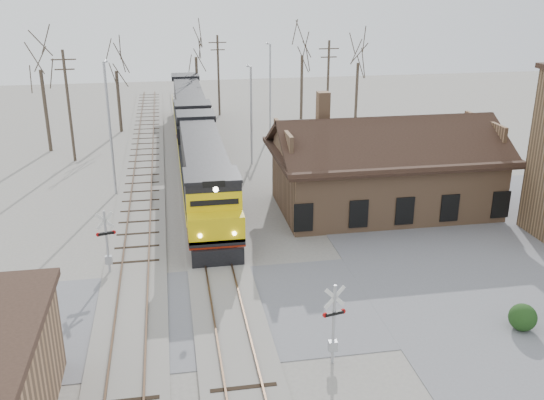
{
  "coord_description": "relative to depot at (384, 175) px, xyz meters",
  "views": [
    {
      "loc": [
        -2.28,
        -25.33,
        15.0
      ],
      "look_at": [
        3.75,
        9.0,
        2.18
      ],
      "focal_mm": 40.0,
      "sensor_mm": 36.0,
      "label": 1
    }
  ],
  "objects": [
    {
      "name": "road",
      "position": [
        -11.99,
        -12.0,
        -2.39
      ],
      "size": [
        60.0,
        9.0,
        0.03
      ],
      "primitive_type": "cube",
      "color": "slate",
      "rests_on": "ground"
    },
    {
      "name": "locomotive_lead",
      "position": [
        -11.99,
        2.45,
        0.02
      ],
      "size": [
        3.11,
        20.82,
        4.62
      ],
      "color": "black",
      "rests_on": "ground"
    },
    {
      "name": "depot",
      "position": [
        0.0,
        0.0,
        0.0
      ],
      "size": [
        15.2,
        9.31,
        7.9
      ],
      "color": "#90694A",
      "rests_on": "ground"
    },
    {
      "name": "utility_pole_c",
      "position": [
        1.6,
        20.98,
        2.47
      ],
      "size": [
        2.0,
        0.24,
        9.32
      ],
      "color": "#382D23",
      "rests_on": "ground"
    },
    {
      "name": "tree_e",
      "position": [
        6.19,
        25.92,
        5.07
      ],
      "size": [
        4.29,
        4.29,
        10.5
      ],
      "color": "#382D23",
      "rests_on": "ground"
    },
    {
      "name": "tree_c",
      "position": [
        -10.62,
        33.83,
        5.1
      ],
      "size": [
        4.3,
        4.3,
        10.55
      ],
      "color": "#382D23",
      "rests_on": "ground"
    },
    {
      "name": "streetlight_c",
      "position": [
        -3.79,
        23.54,
        2.58
      ],
      "size": [
        0.25,
        2.04,
        8.89
      ],
      "color": "#A5A8AD",
      "rests_on": "ground"
    },
    {
      "name": "crossbuck_far",
      "position": [
        -17.82,
        -6.99,
        -0.68
      ],
      "size": [
        1.02,
        0.34,
        3.62
      ],
      "rotation": [
        0.0,
        0.0,
        3.39
      ],
      "color": "#A5A8AD",
      "rests_on": "ground"
    },
    {
      "name": "streetlight_a",
      "position": [
        -18.35,
        6.33,
        2.94
      ],
      "size": [
        0.25,
        2.04,
        9.6
      ],
      "color": "#A5A8AD",
      "rests_on": "ground"
    },
    {
      "name": "tree_d",
      "position": [
        0.63,
        28.47,
        5.81
      ],
      "size": [
        4.71,
        4.71,
        11.53
      ],
      "color": "#382D23",
      "rests_on": "ground"
    },
    {
      "name": "track_siding",
      "position": [
        -16.49,
        3.0,
        -2.34
      ],
      "size": [
        3.4,
        90.0,
        0.24
      ],
      "color": "gray",
      "rests_on": "ground"
    },
    {
      "name": "tree_a",
      "position": [
        -25.03,
        19.3,
        6.19
      ],
      "size": [
        4.92,
        4.92,
        12.06
      ],
      "color": "#382D23",
      "rests_on": "ground"
    },
    {
      "name": "parking_lot",
      "position": [
        6.01,
        -8.0,
        -2.39
      ],
      "size": [
        22.0,
        26.0,
        0.03
      ],
      "primitive_type": "cube",
      "color": "slate",
      "rests_on": "ground"
    },
    {
      "name": "hedge_a",
      "position": [
        0.97,
        -15.9,
        -1.78
      ],
      "size": [
        1.25,
        1.25,
        1.25
      ],
      "primitive_type": "sphere",
      "color": "#193311",
      "rests_on": "ground"
    },
    {
      "name": "streetlight_b",
      "position": [
        -7.34,
        12.25,
        2.24
      ],
      "size": [
        0.25,
        2.04,
        8.24
      ],
      "color": "#A5A8AD",
      "rests_on": "ground"
    },
    {
      "name": "track_main",
      "position": [
        -11.99,
        3.0,
        -2.34
      ],
      "size": [
        3.4,
        90.0,
        0.24
      ],
      "color": "gray",
      "rests_on": "ground"
    },
    {
      "name": "ground",
      "position": [
        -11.99,
        -12.0,
        -2.41
      ],
      "size": [
        140.0,
        140.0,
        0.0
      ],
      "primitive_type": "plane",
      "color": "gray",
      "rests_on": "ground"
    },
    {
      "name": "utility_pole_b",
      "position": [
        -8.26,
        31.99,
        2.32
      ],
      "size": [
        2.0,
        0.24,
        9.01
      ],
      "color": "#382D23",
      "rests_on": "ground"
    },
    {
      "name": "tree_b",
      "position": [
        -19.04,
        25.79,
        4.83
      ],
      "size": [
        4.15,
        4.15,
        10.16
      ],
      "color": "#382D23",
      "rests_on": "ground"
    },
    {
      "name": "locomotive_trailing",
      "position": [
        -11.99,
        23.54,
        0.02
      ],
      "size": [
        3.11,
        20.82,
        4.38
      ],
      "color": "black",
      "rests_on": "ground"
    },
    {
      "name": "utility_pole_a",
      "position": [
        -22.42,
        15.59,
        2.55
      ],
      "size": [
        2.0,
        0.24,
        9.47
      ],
      "color": "#382D23",
      "rests_on": "ground"
    },
    {
      "name": "crossbuck_near",
      "position": [
        -8.14,
        -16.86,
        -0.68
      ],
      "size": [
        1.02,
        0.32,
        3.61
      ],
      "rotation": [
        0.0,
        0.0,
        0.21
      ],
      "color": "#A5A8AD",
      "rests_on": "ground"
    }
  ]
}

